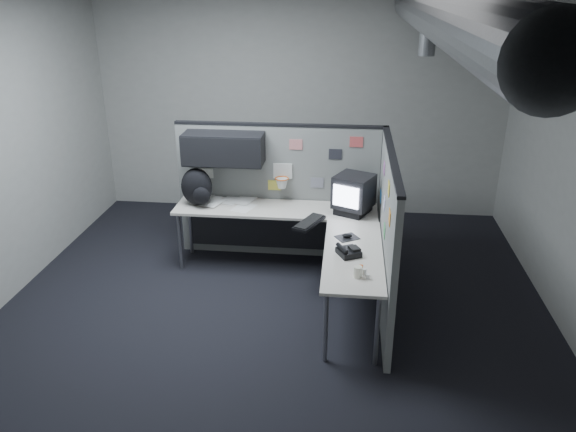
# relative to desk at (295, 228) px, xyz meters

# --- Properties ---
(room) EXTENTS (5.62, 5.62, 3.22)m
(room) POSITION_rel_desk_xyz_m (0.41, -0.70, 1.48)
(room) COLOR black
(room) RESTS_ON ground
(partition_back) EXTENTS (2.44, 0.42, 1.63)m
(partition_back) POSITION_rel_desk_xyz_m (-0.40, 0.53, 0.38)
(partition_back) COLOR slate
(partition_back) RESTS_ON ground
(partition_right) EXTENTS (0.07, 2.23, 1.63)m
(partition_right) POSITION_rel_desk_xyz_m (0.95, -0.49, 0.21)
(partition_right) COLOR slate
(partition_right) RESTS_ON ground
(desk) EXTENTS (2.31, 2.11, 0.73)m
(desk) POSITION_rel_desk_xyz_m (0.00, 0.00, 0.00)
(desk) COLOR beige
(desk) RESTS_ON ground
(monitor) EXTENTS (0.50, 0.50, 0.43)m
(monitor) POSITION_rel_desk_xyz_m (0.63, 0.24, 0.34)
(monitor) COLOR black
(monitor) RESTS_ON desk
(keyboard) EXTENTS (0.34, 0.49, 0.04)m
(keyboard) POSITION_rel_desk_xyz_m (0.17, -0.14, 0.14)
(keyboard) COLOR black
(keyboard) RESTS_ON desk
(mouse) EXTENTS (0.27, 0.26, 0.05)m
(mouse) POSITION_rel_desk_xyz_m (0.57, -0.44, 0.13)
(mouse) COLOR black
(mouse) RESTS_ON desk
(phone) EXTENTS (0.26, 0.27, 0.10)m
(phone) POSITION_rel_desk_xyz_m (0.58, -0.82, 0.15)
(phone) COLOR black
(phone) RESTS_ON desk
(bottles) EXTENTS (0.12, 0.14, 0.07)m
(bottles) POSITION_rel_desk_xyz_m (0.71, -1.21, 0.15)
(bottles) COLOR silver
(bottles) RESTS_ON desk
(cup) EXTENTS (0.09, 0.09, 0.10)m
(cup) POSITION_rel_desk_xyz_m (0.67, -1.25, 0.17)
(cup) COLOR white
(cup) RESTS_ON desk
(papers) EXTENTS (0.80, 0.69, 0.02)m
(papers) POSITION_rel_desk_xyz_m (-0.87, 0.42, 0.13)
(papers) COLOR white
(papers) RESTS_ON desk
(backpack) EXTENTS (0.41, 0.37, 0.44)m
(backpack) POSITION_rel_desk_xyz_m (-1.14, 0.27, 0.33)
(backpack) COLOR black
(backpack) RESTS_ON desk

